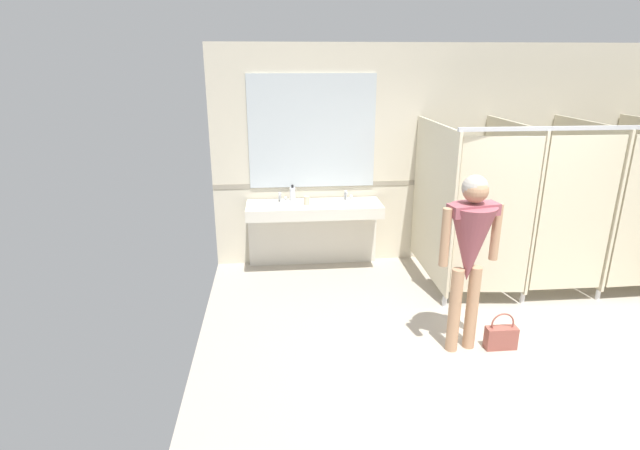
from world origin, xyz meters
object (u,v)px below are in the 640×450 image
Objects in this scene: handbag at (501,336)px; soap_dispenser at (293,194)px; paper_cup at (307,201)px; person_standing at (470,243)px.

soap_dispenser is (-1.84, 2.14, 0.85)m from handbag.
soap_dispenser reaches higher than paper_cup.
person_standing is at bearing -55.59° from paper_cup.
soap_dispenser is at bearing 124.93° from person_standing.
handbag is at bearing -49.26° from soap_dispenser.
soap_dispenser is (-1.47, 2.10, -0.08)m from person_standing.
person_standing is 4.52× the size of handbag.
person_standing is 1.00m from handbag.
person_standing is 2.56m from soap_dispenser.
person_standing is at bearing 174.24° from handbag.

